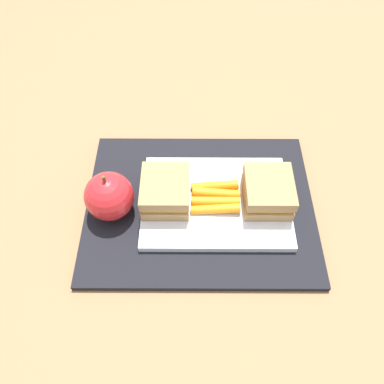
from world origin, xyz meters
TOP-DOWN VIEW (x-y plane):
  - ground_plane at (0.00, 0.00)m, footprint 2.40×2.40m
  - lunchbag_mat at (0.00, 0.00)m, footprint 0.36×0.28m
  - food_tray at (-0.03, 0.00)m, footprint 0.23×0.17m
  - sandwich_half_left at (-0.10, 0.00)m, footprint 0.07×0.08m
  - sandwich_half_right at (0.05, 0.00)m, footprint 0.07×0.08m
  - carrot_sticks_bundle at (-0.02, 0.00)m, footprint 0.08×0.06m
  - apple at (0.14, 0.01)m, footprint 0.07×0.07m

SIDE VIEW (x-z plane):
  - ground_plane at x=0.00m, z-range 0.00..0.00m
  - lunchbag_mat at x=0.00m, z-range 0.00..0.01m
  - food_tray at x=-0.03m, z-range 0.01..0.02m
  - carrot_sticks_bundle at x=-0.02m, z-range 0.02..0.04m
  - sandwich_half_left at x=-0.10m, z-range 0.02..0.07m
  - sandwich_half_right at x=0.05m, z-range 0.02..0.07m
  - apple at x=0.14m, z-range 0.00..0.09m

